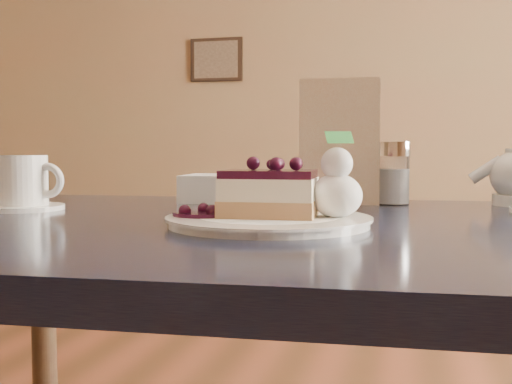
% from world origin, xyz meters
% --- Properties ---
extents(main_table, '(1.29, 0.89, 0.78)m').
position_xyz_m(main_table, '(0.14, 0.05, 0.70)').
color(main_table, black).
rests_on(main_table, ground).
extents(dessert_plate, '(0.27, 0.27, 0.01)m').
position_xyz_m(dessert_plate, '(0.14, 0.00, 0.78)').
color(dessert_plate, white).
rests_on(dessert_plate, main_table).
extents(cheesecake_slice, '(0.13, 0.09, 0.06)m').
position_xyz_m(cheesecake_slice, '(0.14, 0.00, 0.82)').
color(cheesecake_slice, tan).
rests_on(cheesecake_slice, dessert_plate).
extents(whipped_cream, '(0.07, 0.07, 0.06)m').
position_xyz_m(whipped_cream, '(0.23, 0.02, 0.82)').
color(whipped_cream, white).
rests_on(whipped_cream, dessert_plate).
extents(berry_sauce, '(0.08, 0.08, 0.01)m').
position_xyz_m(berry_sauce, '(0.06, -0.01, 0.79)').
color(berry_sauce, black).
rests_on(berry_sauce, dessert_plate).
extents(coffee_set, '(0.14, 0.13, 0.09)m').
position_xyz_m(coffee_set, '(-0.30, 0.12, 0.82)').
color(coffee_set, white).
rests_on(coffee_set, main_table).
extents(menu_card, '(0.15, 0.04, 0.23)m').
position_xyz_m(menu_card, '(0.20, 0.35, 0.89)').
color(menu_card, '#FBF3CC').
rests_on(menu_card, main_table).
extents(sugar_shaker, '(0.06, 0.06, 0.11)m').
position_xyz_m(sugar_shaker, '(0.29, 0.36, 0.84)').
color(sugar_shaker, white).
rests_on(sugar_shaker, main_table).
extents(napkin_stack, '(0.13, 0.13, 0.05)m').
position_xyz_m(napkin_stack, '(-0.04, 0.35, 0.80)').
color(napkin_stack, white).
rests_on(napkin_stack, main_table).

